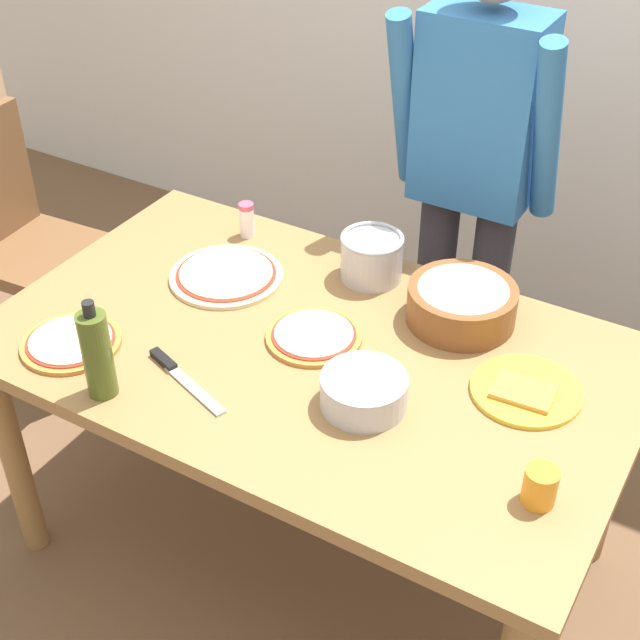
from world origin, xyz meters
TOP-DOWN VIEW (x-y plane):
  - ground at (0.00, 0.00)m, footprint 8.00×8.00m
  - dining_table at (0.00, 0.00)m, footprint 1.60×0.96m
  - person_cook at (0.10, 0.76)m, footprint 0.49×0.25m
  - chair_wooden_left at (-1.32, 0.27)m, footprint 0.43×0.43m
  - pizza_raw_on_board at (-0.36, 0.15)m, footprint 0.31×0.31m
  - pizza_cooked_on_tray at (-0.01, 0.03)m, footprint 0.24×0.24m
  - pizza_second_cooked at (-0.52, -0.30)m, footprint 0.25×0.25m
  - plate_with_slice at (0.52, 0.10)m, footprint 0.26×0.26m
  - popcorn_bowl at (0.28, 0.29)m, footprint 0.28×0.28m
  - mixing_bowl_steel at (0.22, -0.12)m, footprint 0.20×0.20m
  - olive_oil_bottle at (-0.33, -0.39)m, footprint 0.07×0.07m
  - steel_pot at (-0.02, 0.35)m, footprint 0.17×0.17m
  - cup_orange at (0.66, -0.20)m, footprint 0.07×0.07m
  - salt_shaker at (-0.43, 0.36)m, footprint 0.04×0.04m
  - chef_knife at (-0.21, -0.26)m, footprint 0.28×0.12m

SIDE VIEW (x-z plane):
  - ground at x=0.00m, z-range 0.00..0.00m
  - chair_wooden_left at x=-1.32m, z-range 0.07..1.02m
  - dining_table at x=0.00m, z-range 0.29..1.05m
  - chef_knife at x=-0.21m, z-range 0.76..0.78m
  - plate_with_slice at x=0.52m, z-range 0.76..0.78m
  - pizza_raw_on_board at x=-0.36m, z-range 0.76..0.78m
  - pizza_cooked_on_tray at x=-0.01m, z-range 0.76..0.78m
  - pizza_second_cooked at x=-0.52m, z-range 0.76..0.78m
  - mixing_bowl_steel at x=0.22m, z-range 0.76..0.84m
  - cup_orange at x=0.66m, z-range 0.76..0.84m
  - salt_shaker at x=-0.43m, z-range 0.76..0.87m
  - popcorn_bowl at x=0.28m, z-range 0.76..0.88m
  - steel_pot at x=-0.02m, z-range 0.76..0.89m
  - olive_oil_bottle at x=-0.33m, z-range 0.75..1.00m
  - person_cook at x=0.10m, z-range 0.13..1.75m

